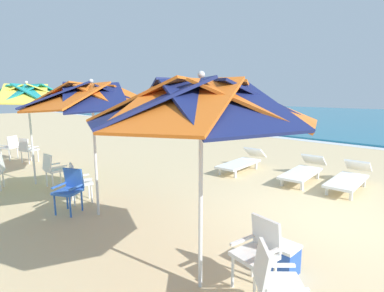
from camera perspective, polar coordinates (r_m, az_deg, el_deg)
ground_plane at (r=6.21m, az=25.35°, el=-13.17°), size 80.00×80.00×0.00m
beach_umbrella_0 at (r=3.33m, az=1.76°, el=8.15°), size 2.58×2.58×2.58m
plastic_chair_0 at (r=3.36m, az=15.46°, el=-23.63°), size 0.63×0.63×0.87m
plastic_chair_1 at (r=3.87m, az=12.54°, el=-18.64°), size 0.50×0.52×0.87m
beach_umbrella_1 at (r=5.82m, az=-18.52°, el=8.76°), size 2.54×2.54×2.60m
plastic_chair_2 at (r=6.92m, az=-20.96°, el=-6.15°), size 0.54×0.57×0.87m
plastic_chair_3 at (r=6.45m, az=-22.25°, el=-7.39°), size 0.60×0.62×0.87m
beach_umbrella_2 at (r=8.60m, az=-28.87°, el=8.54°), size 2.49×2.49×2.65m
plastic_chair_5 at (r=8.28m, az=-24.96°, el=-3.84°), size 0.47×0.49×0.87m
plastic_chair_6 at (r=12.48m, az=-31.35°, el=-0.01°), size 0.62×0.60×0.87m
plastic_chair_7 at (r=11.60m, az=-28.88°, el=-0.44°), size 0.57×0.59×0.87m
sun_lounger_1 at (r=8.40m, az=27.77°, el=-5.40°), size 0.79×2.19×0.62m
sun_lounger_2 at (r=8.68m, az=20.50°, el=-4.40°), size 0.87×2.20×0.62m
sun_lounger_3 at (r=9.33m, az=9.55°, el=-2.94°), size 0.88×2.21×0.62m
cooler_box at (r=4.38m, az=16.15°, el=-19.61°), size 0.50×0.34×0.40m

